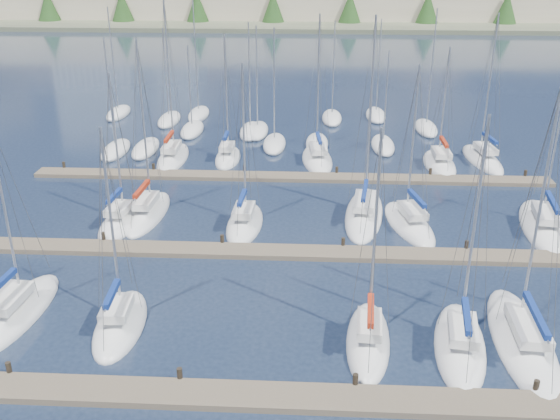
{
  "coord_description": "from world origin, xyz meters",
  "views": [
    {
      "loc": [
        1.82,
        -19.96,
        18.73
      ],
      "look_at": [
        0.0,
        14.0,
        4.0
      ],
      "focal_mm": 40.0,
      "sensor_mm": 36.0,
      "label": 1
    }
  ],
  "objects_px": {
    "sailboat_q": "(439,164)",
    "sailboat_o": "(228,157)",
    "sailboat_n": "(173,157)",
    "sailboat_f": "(522,340)",
    "sailboat_e": "(460,345)",
    "sailboat_c": "(120,324)",
    "sailboat_h": "(122,222)",
    "sailboat_i": "(149,213)",
    "sailboat_r": "(482,159)",
    "sailboat_k": "(364,213)",
    "sailboat_m": "(544,226)",
    "sailboat_b": "(17,313)",
    "sailboat_l": "(409,224)",
    "sailboat_j": "(245,223)",
    "sailboat_d": "(368,340)",
    "sailboat_p": "(317,159)"
  },
  "relations": [
    {
      "from": "sailboat_j",
      "to": "sailboat_e",
      "type": "height_order",
      "value": "sailboat_e"
    },
    {
      "from": "sailboat_b",
      "to": "sailboat_h",
      "type": "xyz_separation_m",
      "value": [
        2.29,
        12.04,
        0.01
      ]
    },
    {
      "from": "sailboat_i",
      "to": "sailboat_e",
      "type": "relative_size",
      "value": 1.08
    },
    {
      "from": "sailboat_c",
      "to": "sailboat_n",
      "type": "relative_size",
      "value": 0.76
    },
    {
      "from": "sailboat_m",
      "to": "sailboat_i",
      "type": "height_order",
      "value": "sailboat_i"
    },
    {
      "from": "sailboat_l",
      "to": "sailboat_q",
      "type": "bearing_deg",
      "value": 59.54
    },
    {
      "from": "sailboat_e",
      "to": "sailboat_r",
      "type": "bearing_deg",
      "value": 83.04
    },
    {
      "from": "sailboat_f",
      "to": "sailboat_o",
      "type": "xyz_separation_m",
      "value": [
        -18.61,
        27.89,
        0.02
      ]
    },
    {
      "from": "sailboat_q",
      "to": "sailboat_c",
      "type": "xyz_separation_m",
      "value": [
        -21.45,
        -26.85,
        0.01
      ]
    },
    {
      "from": "sailboat_c",
      "to": "sailboat_d",
      "type": "height_order",
      "value": "sailboat_d"
    },
    {
      "from": "sailboat_j",
      "to": "sailboat_m",
      "type": "relative_size",
      "value": 0.9
    },
    {
      "from": "sailboat_j",
      "to": "sailboat_r",
      "type": "height_order",
      "value": "sailboat_r"
    },
    {
      "from": "sailboat_b",
      "to": "sailboat_f",
      "type": "bearing_deg",
      "value": 1.68
    },
    {
      "from": "sailboat_c",
      "to": "sailboat_p",
      "type": "relative_size",
      "value": 0.83
    },
    {
      "from": "sailboat_r",
      "to": "sailboat_f",
      "type": "height_order",
      "value": "sailboat_f"
    },
    {
      "from": "sailboat_k",
      "to": "sailboat_i",
      "type": "bearing_deg",
      "value": -169.59
    },
    {
      "from": "sailboat_r",
      "to": "sailboat_k",
      "type": "relative_size",
      "value": 0.92
    },
    {
      "from": "sailboat_l",
      "to": "sailboat_e",
      "type": "relative_size",
      "value": 0.96
    },
    {
      "from": "sailboat_b",
      "to": "sailboat_n",
      "type": "height_order",
      "value": "sailboat_n"
    },
    {
      "from": "sailboat_q",
      "to": "sailboat_n",
      "type": "bearing_deg",
      "value": 178.96
    },
    {
      "from": "sailboat_e",
      "to": "sailboat_d",
      "type": "bearing_deg",
      "value": -173.3
    },
    {
      "from": "sailboat_j",
      "to": "sailboat_d",
      "type": "height_order",
      "value": "sailboat_j"
    },
    {
      "from": "sailboat_h",
      "to": "sailboat_o",
      "type": "xyz_separation_m",
      "value": [
        5.74,
        14.75,
        0.02
      ]
    },
    {
      "from": "sailboat_j",
      "to": "sailboat_f",
      "type": "bearing_deg",
      "value": -38.48
    },
    {
      "from": "sailboat_m",
      "to": "sailboat_r",
      "type": "bearing_deg",
      "value": 101.29
    },
    {
      "from": "sailboat_f",
      "to": "sailboat_k",
      "type": "relative_size",
      "value": 0.94
    },
    {
      "from": "sailboat_q",
      "to": "sailboat_d",
      "type": "xyz_separation_m",
      "value": [
        -8.51,
        -27.64,
        0.02
      ]
    },
    {
      "from": "sailboat_b",
      "to": "sailboat_i",
      "type": "relative_size",
      "value": 0.87
    },
    {
      "from": "sailboat_f",
      "to": "sailboat_h",
      "type": "distance_m",
      "value": 27.67
    },
    {
      "from": "sailboat_f",
      "to": "sailboat_e",
      "type": "distance_m",
      "value": 3.28
    },
    {
      "from": "sailboat_l",
      "to": "sailboat_e",
      "type": "height_order",
      "value": "sailboat_e"
    },
    {
      "from": "sailboat_j",
      "to": "sailboat_i",
      "type": "height_order",
      "value": "sailboat_i"
    },
    {
      "from": "sailboat_l",
      "to": "sailboat_h",
      "type": "relative_size",
      "value": 1.05
    },
    {
      "from": "sailboat_f",
      "to": "sailboat_e",
      "type": "relative_size",
      "value": 1.13
    },
    {
      "from": "sailboat_l",
      "to": "sailboat_f",
      "type": "bearing_deg",
      "value": -86.59
    },
    {
      "from": "sailboat_m",
      "to": "sailboat_d",
      "type": "distance_m",
      "value": 19.75
    },
    {
      "from": "sailboat_j",
      "to": "sailboat_i",
      "type": "xyz_separation_m",
      "value": [
        -7.29,
        1.4,
        0.01
      ]
    },
    {
      "from": "sailboat_r",
      "to": "sailboat_o",
      "type": "relative_size",
      "value": 1.15
    },
    {
      "from": "sailboat_i",
      "to": "sailboat_n",
      "type": "height_order",
      "value": "sailboat_n"
    },
    {
      "from": "sailboat_l",
      "to": "sailboat_n",
      "type": "bearing_deg",
      "value": 133.9
    },
    {
      "from": "sailboat_c",
      "to": "sailboat_m",
      "type": "distance_m",
      "value": 29.72
    },
    {
      "from": "sailboat_l",
      "to": "sailboat_r",
      "type": "bearing_deg",
      "value": 47.72
    },
    {
      "from": "sailboat_c",
      "to": "sailboat_h",
      "type": "bearing_deg",
      "value": 102.42
    },
    {
      "from": "sailboat_e",
      "to": "sailboat_o",
      "type": "xyz_separation_m",
      "value": [
        -15.39,
        28.48,
        0.01
      ]
    },
    {
      "from": "sailboat_q",
      "to": "sailboat_d",
      "type": "height_order",
      "value": "sailboat_d"
    },
    {
      "from": "sailboat_b",
      "to": "sailboat_m",
      "type": "bearing_deg",
      "value": 25.85
    },
    {
      "from": "sailboat_b",
      "to": "sailboat_m",
      "type": "height_order",
      "value": "sailboat_m"
    },
    {
      "from": "sailboat_q",
      "to": "sailboat_o",
      "type": "xyz_separation_m",
      "value": [
        -19.35,
        0.69,
        0.02
      ]
    },
    {
      "from": "sailboat_i",
      "to": "sailboat_p",
      "type": "relative_size",
      "value": 0.98
    },
    {
      "from": "sailboat_b",
      "to": "sailboat_q",
      "type": "bearing_deg",
      "value": 47.69
    }
  ]
}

